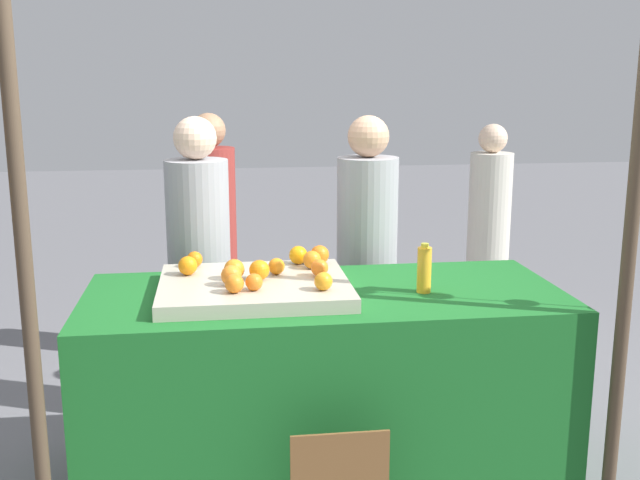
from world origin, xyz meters
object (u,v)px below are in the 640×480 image
(juice_bottle, at_px, (424,269))
(vendor_left, at_px, (200,283))
(stall_counter, at_px, (324,387))
(vendor_right, at_px, (366,277))
(orange_0, at_px, (195,259))
(orange_1, at_px, (234,284))

(juice_bottle, bearing_deg, vendor_left, 141.34)
(stall_counter, relative_size, juice_bottle, 9.59)
(juice_bottle, height_order, vendor_right, vendor_right)
(orange_0, height_order, juice_bottle, juice_bottle)
(stall_counter, height_order, orange_1, orange_1)
(stall_counter, xyz_separation_m, orange_0, (-0.57, 0.28, 0.55))
(vendor_left, bearing_deg, juice_bottle, -38.66)
(stall_counter, bearing_deg, vendor_right, 65.58)
(orange_0, relative_size, vendor_left, 0.05)
(vendor_right, bearing_deg, stall_counter, -114.42)
(juice_bottle, bearing_deg, stall_counter, 171.44)
(orange_0, height_order, orange_1, orange_1)
(orange_0, bearing_deg, vendor_left, 88.83)
(vendor_left, xyz_separation_m, vendor_right, (0.89, 0.01, -0.00))
(orange_0, bearing_deg, stall_counter, -26.42)
(orange_1, distance_m, juice_bottle, 0.83)
(stall_counter, xyz_separation_m, juice_bottle, (0.43, -0.06, 0.55))
(orange_1, bearing_deg, juice_bottle, 7.32)
(stall_counter, relative_size, orange_0, 28.50)
(orange_1, xyz_separation_m, vendor_right, (0.73, 0.91, -0.24))
(juice_bottle, bearing_deg, orange_0, 160.82)
(stall_counter, bearing_deg, juice_bottle, -8.56)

